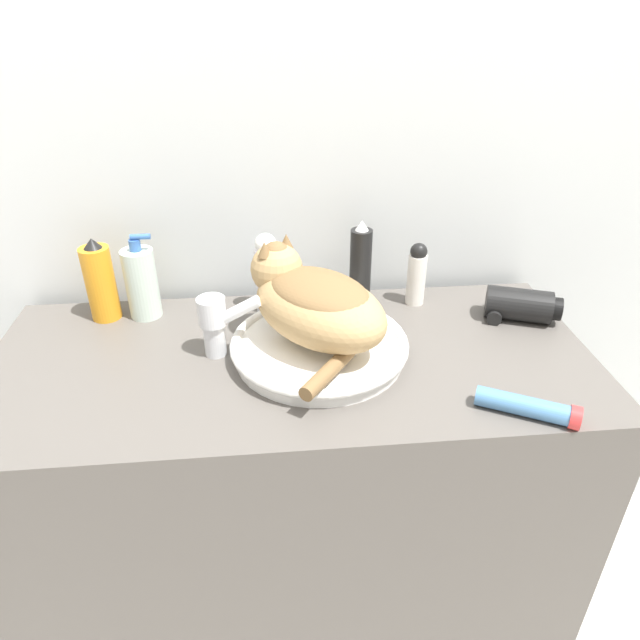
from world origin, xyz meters
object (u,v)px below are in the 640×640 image
Objects in this scene: cream_tube at (528,407)px; hair_dryer at (518,305)px; deodorant_stick at (417,274)px; spray_bottle_trigger at (100,282)px; cat at (314,301)px; soap_pump_bottle at (142,283)px; faucet at (217,322)px; hairspray_can_black at (360,267)px; lotion_bottle_white at (267,273)px.

hair_dryer reaches higher than cream_tube.
spray_bottle_trigger is (-0.71, 0.00, 0.01)m from deodorant_stick.
soap_pump_bottle is at bearing 22.07° from cat.
soap_pump_bottle is (-0.37, 0.19, -0.04)m from cat.
hair_dryer is (0.92, -0.10, -0.05)m from spray_bottle_trigger.
faucet is 0.25m from soap_pump_bottle.
hairspray_can_black is at bearing -72.47° from cat.
hairspray_can_black is 1.10× the size of spray_bottle_trigger.
soap_pump_bottle is 0.84m from hair_dryer.
soap_pump_bottle is at bearing 142.42° from faucet.
faucet is 0.71× the size of spray_bottle_trigger.
cat is 2.00× the size of spray_bottle_trigger.
lotion_bottle_white is (-0.21, 0.00, -0.00)m from hairspray_can_black.
lotion_bottle_white is (-0.34, 0.00, 0.02)m from deodorant_stick.
cream_tube is 0.35m from hair_dryer.
deodorant_stick is at bearing -0.00° from lotion_bottle_white.
soap_pump_bottle is 1.14× the size of cream_tube.
lotion_bottle_white is at bearing 67.59° from faucet.
deodorant_stick is 0.87× the size of cream_tube.
lotion_bottle_white is 1.08× the size of cream_tube.
cat is at bearing 2.66° from faucet.
hair_dryer is at bearing 71.04° from cream_tube.
cream_tube is 1.00× the size of hair_dryer.
spray_bottle_trigger is at bearing 180.00° from soap_pump_bottle.
deodorant_stick is 0.34m from lotion_bottle_white.
deodorant_stick is 0.62m from soap_pump_bottle.
cream_tube is at bearing -27.74° from spray_bottle_trigger.
hairspray_can_black is 1.12× the size of lotion_bottle_white.
hairspray_can_black is 0.58m from spray_bottle_trigger.
hair_dryer is (0.11, 0.33, 0.02)m from cream_tube.
lotion_bottle_white is at bearing 180.00° from deodorant_stick.
cream_tube is (0.72, -0.42, -0.06)m from soap_pump_bottle.
faucet is at bearing -152.66° from hair_dryer.
spray_bottle_trigger is (-0.58, 0.00, -0.01)m from hairspray_can_black.
cat reaches higher than hair_dryer.
soap_pump_bottle is 1.14× the size of hair_dryer.
lotion_bottle_white is at bearing -169.51° from hair_dryer.
cat reaches higher than faucet.
hairspray_can_black is 0.49m from soap_pump_bottle.
lotion_bottle_white is (-0.09, 0.19, -0.03)m from cat.
spray_bottle_trigger is 1.11× the size of hair_dryer.
soap_pump_bottle is 0.28m from lotion_bottle_white.
lotion_bottle_white is 0.98× the size of spray_bottle_trigger.
cat is 0.32m from deodorant_stick.
faucet is 0.69× the size of soap_pump_bottle.
spray_bottle_trigger is at bearing 180.00° from hairspray_can_black.
deodorant_stick is 0.23m from hair_dryer.
lotion_bottle_white is at bearing -15.46° from cat.
soap_pump_bottle is (-0.62, 0.00, 0.01)m from deodorant_stick.
cat is 2.82× the size of faucet.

